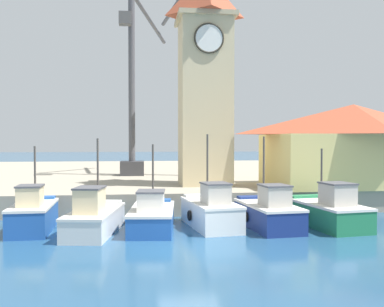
# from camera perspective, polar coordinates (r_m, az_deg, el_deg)

# --- Properties ---
(ground_plane) EXTENTS (300.00, 300.00, 0.00)m
(ground_plane) POSITION_cam_1_polar(r_m,az_deg,el_deg) (18.53, -0.34, -11.74)
(ground_plane) COLOR navy
(quay_wharf) EXTENTS (120.00, 40.00, 1.30)m
(quay_wharf) POSITION_cam_1_polar(r_m,az_deg,el_deg) (45.23, -4.34, -2.95)
(quay_wharf) COLOR #9E937F
(quay_wharf) RESTS_ON ground
(fishing_boat_far_left) EXTENTS (1.99, 4.39, 4.02)m
(fishing_boat_far_left) POSITION_cam_1_polar(r_m,az_deg,el_deg) (22.69, -19.53, -7.29)
(fishing_boat_far_left) COLOR #2356A8
(fishing_boat_far_left) RESTS_ON ground
(fishing_boat_left_outer) EXTENTS (2.67, 5.34, 4.39)m
(fishing_boat_left_outer) POSITION_cam_1_polar(r_m,az_deg,el_deg) (21.38, -12.32, -7.95)
(fishing_boat_left_outer) COLOR silver
(fishing_boat_left_outer) RESTS_ON ground
(fishing_boat_left_inner) EXTENTS (2.52, 5.20, 4.11)m
(fishing_boat_left_inner) POSITION_cam_1_polar(r_m,az_deg,el_deg) (21.82, -5.09, -7.87)
(fishing_boat_left_inner) COLOR #2356A8
(fishing_boat_left_inner) RESTS_ON ground
(fishing_boat_mid_left) EXTENTS (2.59, 4.85, 4.61)m
(fishing_boat_mid_left) POSITION_cam_1_polar(r_m,az_deg,el_deg) (22.36, 2.43, -7.33)
(fishing_boat_mid_left) COLOR silver
(fishing_boat_mid_left) RESTS_ON ground
(fishing_boat_center) EXTENTS (2.46, 4.88, 4.49)m
(fishing_boat_center) POSITION_cam_1_polar(r_m,az_deg,el_deg) (22.47, 9.68, -7.41)
(fishing_boat_center) COLOR navy
(fishing_boat_center) RESTS_ON ground
(fishing_boat_mid_right) EXTENTS (2.79, 5.09, 3.88)m
(fishing_boat_mid_right) POSITION_cam_1_polar(r_m,az_deg,el_deg) (23.44, 16.94, -7.05)
(fishing_boat_mid_right) COLOR #237A4C
(fishing_boat_mid_right) RESTS_ON ground
(clock_tower) EXTENTS (3.82, 3.82, 15.77)m
(clock_tower) POSITION_cam_1_polar(r_m,az_deg,el_deg) (30.62, 1.64, 10.08)
(clock_tower) COLOR beige
(clock_tower) RESTS_ON quay_wharf
(warehouse_right) EXTENTS (11.38, 7.19, 5.38)m
(warehouse_right) POSITION_cam_1_polar(r_m,az_deg,el_deg) (31.62, 19.78, 1.13)
(warehouse_right) COLOR #E5D17A
(warehouse_right) RESTS_ON quay_wharf
(port_crane_near) EXTENTS (3.92, 11.12, 17.80)m
(port_crane_near) POSITION_cam_1_polar(r_m,az_deg,el_deg) (38.50, 1.02, 7.77)
(port_crane_near) COLOR #353539
(port_crane_near) RESTS_ON quay_wharf
(port_crane_far) EXTENTS (4.44, 9.61, 15.75)m
(port_crane_far) POSITION_cam_1_polar(r_m,az_deg,el_deg) (39.18, -7.47, 6.10)
(port_crane_far) COLOR #353539
(port_crane_far) RESTS_ON quay_wharf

